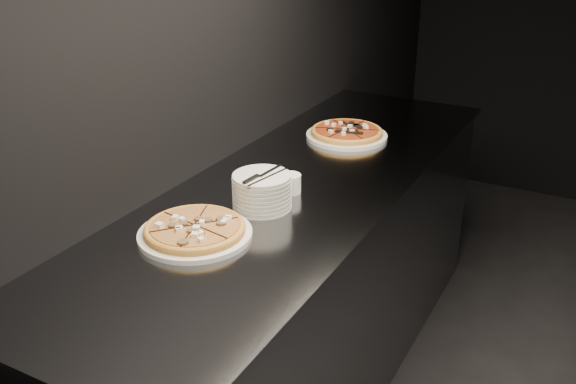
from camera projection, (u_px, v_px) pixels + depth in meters
The scene contains 7 objects.
wall_left at pixel (211, 39), 2.31m from camera, with size 0.02×5.00×2.80m, color black.
counter at pixel (300, 287), 2.53m from camera, with size 0.74×2.44×0.92m.
pizza_mushroom at pixel (195, 230), 1.94m from camera, with size 0.36×0.36×0.04m.
pizza_tomato at pixel (347, 133), 2.76m from camera, with size 0.40×0.40×0.04m.
plate_stack at pixel (262, 191), 2.11m from camera, with size 0.19×0.19×0.12m.
cutlery at pixel (261, 176), 2.07m from camera, with size 0.09×0.20×0.01m.
ramekin at pixel (290, 183), 2.23m from camera, with size 0.08×0.08×0.07m.
Camera 1 is at (-1.15, -1.92, 1.85)m, focal length 40.00 mm.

